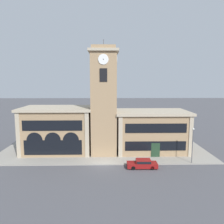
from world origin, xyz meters
The scene contains 7 objects.
ground_plane centered at (0.00, 0.00, 0.00)m, with size 300.00×300.00×0.00m, color #4C4C51.
sidewalk_kerb centered at (0.00, 6.68, 0.07)m, with size 38.97×13.36×0.15m.
clock_tower centered at (0.00, 5.69, 9.66)m, with size 5.18×5.18×20.44m.
town_hall_left_wing centered at (-8.76, 7.37, 4.27)m, with size 13.14×8.61×8.48m.
town_hall_right_wing centered at (9.01, 7.38, 3.90)m, with size 13.64×8.61×7.75m.
parked_car_near centered at (6.03, -1.18, 0.70)m, with size 4.66×1.89×1.34m.
street_lamp centered at (14.25, 0.38, 3.93)m, with size 0.36×0.36×5.77m.
Camera 1 is at (0.71, -33.21, 13.07)m, focal length 35.00 mm.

